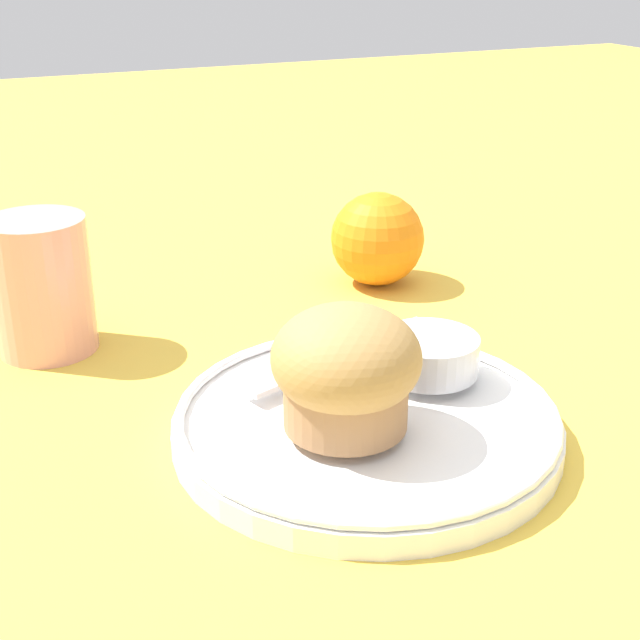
% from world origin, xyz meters
% --- Properties ---
extents(ground_plane, '(3.00, 3.00, 0.00)m').
position_xyz_m(ground_plane, '(0.00, 0.00, 0.00)').
color(ground_plane, gold).
extents(plate, '(0.22, 0.22, 0.02)m').
position_xyz_m(plate, '(0.01, -0.01, 0.01)').
color(plate, white).
rests_on(plate, ground_plane).
extents(muffin, '(0.08, 0.08, 0.07)m').
position_xyz_m(muffin, '(-0.01, -0.02, 0.05)').
color(muffin, '#9E7047').
rests_on(muffin, plate).
extents(cream_ramekin, '(0.06, 0.06, 0.02)m').
position_xyz_m(cream_ramekin, '(0.07, 0.01, 0.03)').
color(cream_ramekin, silver).
rests_on(cream_ramekin, plate).
extents(berry_pair, '(0.03, 0.02, 0.02)m').
position_xyz_m(berry_pair, '(0.01, 0.04, 0.03)').
color(berry_pair, '#B7192D').
rests_on(berry_pair, plate).
extents(butter_knife, '(0.15, 0.06, 0.00)m').
position_xyz_m(butter_knife, '(0.03, 0.05, 0.02)').
color(butter_knife, silver).
rests_on(butter_knife, plate).
extents(orange_fruit, '(0.08, 0.08, 0.08)m').
position_xyz_m(orange_fruit, '(0.13, 0.21, 0.04)').
color(orange_fruit, orange).
rests_on(orange_fruit, ground_plane).
extents(juice_glass, '(0.07, 0.07, 0.09)m').
position_xyz_m(juice_glass, '(-0.13, 0.19, 0.05)').
color(juice_glass, '#E5998C').
rests_on(juice_glass, ground_plane).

